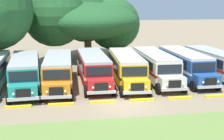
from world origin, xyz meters
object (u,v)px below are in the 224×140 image
object	(u,v)px
broad_shade_tree	(85,18)
parked_bus_slot_7	(215,63)
parked_bus_slot_3	(93,67)
parked_bus_slot_4	(126,67)
parked_bus_slot_2	(58,70)
parked_bus_slot_5	(155,65)
parked_bus_slot_1	(25,71)
parked_bus_slot_6	(185,64)

from	to	relation	value
broad_shade_tree	parked_bus_slot_7	bearing A→B (deg)	-48.20
parked_bus_slot_3	parked_bus_slot_7	world-z (taller)	same
parked_bus_slot_4	parked_bus_slot_3	bearing A→B (deg)	-96.47
parked_bus_slot_2	parked_bus_slot_5	distance (m)	9.73
parked_bus_slot_1	parked_bus_slot_2	size ratio (longest dim) A/B	1.00
parked_bus_slot_1	parked_bus_slot_2	bearing A→B (deg)	88.45
parked_bus_slot_6	parked_bus_slot_7	xyz separation A→B (m)	(3.30, -0.26, 0.00)
parked_bus_slot_7	broad_shade_tree	bearing A→B (deg)	-141.49
parked_bus_slot_4	parked_bus_slot_6	size ratio (longest dim) A/B	1.01
parked_bus_slot_4	parked_bus_slot_7	world-z (taller)	same
parked_bus_slot_4	parked_bus_slot_7	distance (m)	9.65
parked_bus_slot_1	parked_bus_slot_3	size ratio (longest dim) A/B	1.01
parked_bus_slot_2	parked_bus_slot_3	bearing A→B (deg)	103.94
parked_bus_slot_3	broad_shade_tree	size ratio (longest dim) A/B	0.67
parked_bus_slot_4	parked_bus_slot_5	xyz separation A→B (m)	(3.07, 0.37, 0.00)
parked_bus_slot_2	parked_bus_slot_1	bearing A→B (deg)	-85.96
parked_bus_slot_6	broad_shade_tree	world-z (taller)	broad_shade_tree
parked_bus_slot_5	parked_bus_slot_7	xyz separation A→B (m)	(6.57, -0.01, 0.00)
parked_bus_slot_6	parked_bus_slot_4	bearing A→B (deg)	-84.64
parked_bus_slot_1	parked_bus_slot_4	world-z (taller)	same
parked_bus_slot_1	parked_bus_slot_2	distance (m)	3.06
parked_bus_slot_2	parked_bus_slot_4	size ratio (longest dim) A/B	1.00
parked_bus_slot_1	parked_bus_slot_6	bearing A→B (deg)	89.84
parked_bus_slot_1	parked_bus_slot_7	distance (m)	19.35
parked_bus_slot_5	parked_bus_slot_3	bearing A→B (deg)	-91.08
parked_bus_slot_2	broad_shade_tree	size ratio (longest dim) A/B	0.68
parked_bus_slot_2	broad_shade_tree	xyz separation A→B (m)	(3.88, 14.36, 4.02)
broad_shade_tree	parked_bus_slot_5	bearing A→B (deg)	-67.17
parked_bus_slot_7	parked_bus_slot_5	bearing A→B (deg)	-93.36
parked_bus_slot_5	broad_shade_tree	distance (m)	15.58
parked_bus_slot_1	parked_bus_slot_6	xyz separation A→B (m)	(16.05, 0.83, 0.00)
parked_bus_slot_1	parked_bus_slot_7	size ratio (longest dim) A/B	1.00
parked_bus_slot_3	parked_bus_slot_7	size ratio (longest dim) A/B	0.99
parked_bus_slot_3	parked_bus_slot_7	bearing A→B (deg)	89.10
parked_bus_slot_1	parked_bus_slot_5	xyz separation A→B (m)	(12.78, 0.57, 0.00)
parked_bus_slot_1	parked_bus_slot_4	size ratio (longest dim) A/B	1.00
broad_shade_tree	parked_bus_slot_2	bearing A→B (deg)	-105.12
parked_bus_slot_5	broad_shade_tree	world-z (taller)	broad_shade_tree
parked_bus_slot_2	broad_shade_tree	world-z (taller)	broad_shade_tree
parked_bus_slot_4	parked_bus_slot_7	size ratio (longest dim) A/B	1.00
parked_bus_slot_6	broad_shade_tree	size ratio (longest dim) A/B	0.67
parked_bus_slot_4	parked_bus_slot_5	distance (m)	3.09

